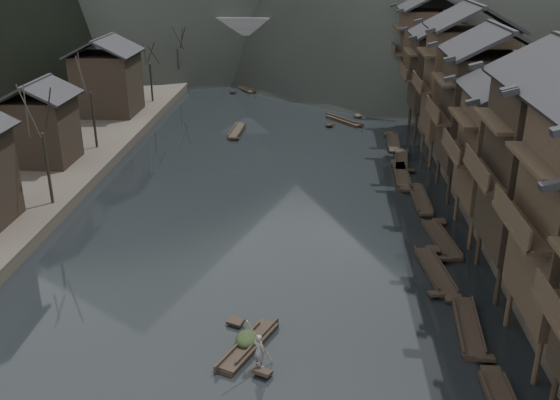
{
  "coord_description": "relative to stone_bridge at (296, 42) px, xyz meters",
  "views": [
    {
      "loc": [
        3.88,
        -27.89,
        18.92
      ],
      "look_at": [
        1.28,
        12.42,
        2.5
      ],
      "focal_mm": 40.0,
      "sensor_mm": 36.0,
      "label": 1
    }
  ],
  "objects": [
    {
      "name": "water",
      "position": [
        0.0,
        -72.0,
        -5.11
      ],
      "size": [
        300.0,
        300.0,
        0.0
      ],
      "primitive_type": "plane",
      "color": "black",
      "rests_on": "ground"
    },
    {
      "name": "stilt_houses",
      "position": [
        17.28,
        -52.71,
        3.52
      ],
      "size": [
        9.0,
        67.6,
        14.69
      ],
      "color": "black",
      "rests_on": "ground"
    },
    {
      "name": "left_houses",
      "position": [
        -20.5,
        -51.88,
        0.55
      ],
      "size": [
        8.1,
        53.2,
        8.73
      ],
      "color": "black",
      "rests_on": "left_bank"
    },
    {
      "name": "bare_trees",
      "position": [
        -17.0,
        -50.3,
        1.53
      ],
      "size": [
        3.9,
        73.8,
        7.79
      ],
      "color": "black",
      "rests_on": "left_bank"
    },
    {
      "name": "moored_sampans",
      "position": [
        11.86,
        -57.11,
        -4.91
      ],
      "size": [
        3.05,
        48.45,
        0.47
      ],
      "color": "black",
      "rests_on": "water"
    },
    {
      "name": "midriver_boats",
      "position": [
        -1.64,
        -25.19,
        -4.91
      ],
      "size": [
        17.73,
        28.04,
        0.45
      ],
      "color": "black",
      "rests_on": "water"
    },
    {
      "name": "stone_bridge",
      "position": [
        0.0,
        0.0,
        0.0
      ],
      "size": [
        40.0,
        6.0,
        9.0
      ],
      "color": "#4C4C4F",
      "rests_on": "ground"
    },
    {
      "name": "hero_sampan",
      "position": [
        0.56,
        -73.58,
        -4.91
      ],
      "size": [
        2.88,
        5.09,
        0.44
      ],
      "color": "black",
      "rests_on": "water"
    },
    {
      "name": "cargo_heap",
      "position": [
        0.47,
        -73.36,
        -4.33
      ],
      "size": [
        1.14,
        1.49,
        0.68
      ],
      "primitive_type": "ellipsoid",
      "color": "black",
      "rests_on": "hero_sampan"
    },
    {
      "name": "boatman",
      "position": [
        1.29,
        -75.24,
        -3.78
      ],
      "size": [
        0.78,
        0.74,
        1.79
      ],
      "primitive_type": "imported",
      "rotation": [
        0.0,
        0.0,
        2.49
      ],
      "color": "slate",
      "rests_on": "hero_sampan"
    },
    {
      "name": "bamboo_pole",
      "position": [
        1.49,
        -75.24,
        -0.83
      ],
      "size": [
        1.31,
        1.92,
        4.11
      ],
      "primitive_type": "cylinder",
      "rotation": [
        0.5,
        0.0,
        -0.59
      ],
      "color": "#8C7A51",
      "rests_on": "boatman"
    }
  ]
}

